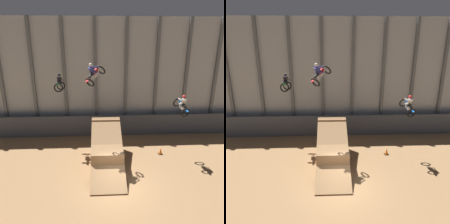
# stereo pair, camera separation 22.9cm
# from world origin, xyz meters

# --- Properties ---
(ground_plane) EXTENTS (60.00, 60.00, 0.00)m
(ground_plane) POSITION_xyz_m (0.00, 0.00, 0.00)
(ground_plane) COLOR #9E754C
(arena_back_wall) EXTENTS (32.00, 0.40, 11.47)m
(arena_back_wall) POSITION_xyz_m (0.00, 9.55, 5.74)
(arena_back_wall) COLOR #ADB2B7
(arena_back_wall) RESTS_ON ground_plane
(lower_barrier) EXTENTS (31.36, 0.20, 2.15)m
(lower_barrier) POSITION_xyz_m (0.00, 8.53, 1.07)
(lower_barrier) COLOR #474C56
(lower_barrier) RESTS_ON ground_plane
(dirt_ramp) EXTENTS (2.40, 6.47, 3.08)m
(dirt_ramp) POSITION_xyz_m (-0.64, 3.55, 1.03)
(dirt_ramp) COLOR #966F48
(dirt_ramp) RESTS_ON ground_plane
(rider_bike_left_air) EXTENTS (0.78, 1.75, 1.50)m
(rider_bike_left_air) POSITION_xyz_m (-4.40, 5.72, 5.92)
(rider_bike_left_air) COLOR black
(rider_bike_center_air) EXTENTS (1.65, 1.73, 1.70)m
(rider_bike_center_air) POSITION_xyz_m (-1.47, 3.14, 7.10)
(rider_bike_center_air) COLOR black
(rider_bike_right_air) EXTENTS (0.93, 1.89, 1.64)m
(rider_bike_right_air) POSITION_xyz_m (5.09, 3.35, 4.65)
(rider_bike_right_air) COLOR black
(traffic_cone_near_ramp) EXTENTS (0.36, 0.36, 0.58)m
(traffic_cone_near_ramp) POSITION_xyz_m (4.00, 4.28, 0.28)
(traffic_cone_near_ramp) COLOR black
(traffic_cone_near_ramp) RESTS_ON ground_plane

